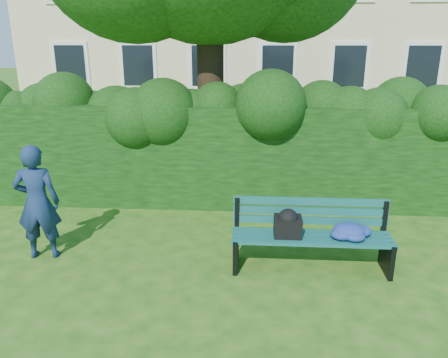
{
  "coord_description": "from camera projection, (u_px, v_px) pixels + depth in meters",
  "views": [
    {
      "loc": [
        0.4,
        -5.39,
        2.88
      ],
      "look_at": [
        0.0,
        0.6,
        0.95
      ],
      "focal_mm": 35.0,
      "sensor_mm": 36.0,
      "label": 1
    }
  ],
  "objects": [
    {
      "name": "ground",
      "position": [
        221.0,
        258.0,
        6.02
      ],
      "size": [
        80.0,
        80.0,
        0.0
      ],
      "primitive_type": "plane",
      "color": "#1E5112",
      "rests_on": "ground"
    },
    {
      "name": "hedge",
      "position": [
        230.0,
        154.0,
        7.84
      ],
      "size": [
        10.0,
        1.0,
        1.8
      ],
      "color": "black",
      "rests_on": "ground"
    },
    {
      "name": "park_bench",
      "position": [
        316.0,
        233.0,
        5.62
      ],
      "size": [
        2.04,
        0.56,
        0.89
      ],
      "rotation": [
        0.0,
        0.0,
        -0.0
      ],
      "color": "#0E4A48",
      "rests_on": "ground"
    },
    {
      "name": "man_reading",
      "position": [
        37.0,
        203.0,
        5.83
      ],
      "size": [
        0.64,
        0.47,
        1.59
      ],
      "primitive_type": "imported",
      "rotation": [
        0.0,
        0.0,
        3.31
      ],
      "color": "navy",
      "rests_on": "ground"
    }
  ]
}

